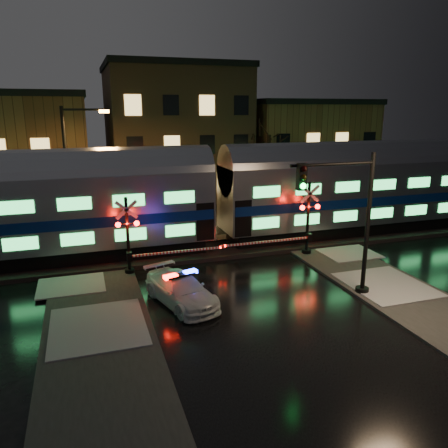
{
  "coord_description": "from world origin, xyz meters",
  "views": [
    {
      "loc": [
        -6.63,
        -18.69,
        8.07
      ],
      "look_at": [
        0.32,
        2.5,
        2.2
      ],
      "focal_mm": 35.0,
      "sensor_mm": 36.0,
      "label": 1
    }
  ],
  "objects_px": {
    "crossing_signal_left": "(136,243)",
    "crossing_signal_right": "(303,226)",
    "streetlight": "(72,166)",
    "police_car": "(181,290)",
    "traffic_light": "(349,224)"
  },
  "relations": [
    {
      "from": "crossing_signal_left",
      "to": "traffic_light",
      "type": "bearing_deg",
      "value": -34.18
    },
    {
      "from": "police_car",
      "to": "traffic_light",
      "type": "relative_size",
      "value": 0.73
    },
    {
      "from": "crossing_signal_left",
      "to": "traffic_light",
      "type": "xyz_separation_m",
      "value": [
        8.32,
        -5.65,
        1.74
      ]
    },
    {
      "from": "crossing_signal_left",
      "to": "traffic_light",
      "type": "relative_size",
      "value": 0.88
    },
    {
      "from": "police_car",
      "to": "crossing_signal_left",
      "type": "distance_m",
      "value": 4.38
    },
    {
      "from": "crossing_signal_left",
      "to": "crossing_signal_right",
      "type": "bearing_deg",
      "value": 0.03
    },
    {
      "from": "traffic_light",
      "to": "crossing_signal_left",
      "type": "bearing_deg",
      "value": 159.0
    },
    {
      "from": "crossing_signal_right",
      "to": "streetlight",
      "type": "xyz_separation_m",
      "value": [
        -12.05,
        6.69,
        3.03
      ]
    },
    {
      "from": "crossing_signal_left",
      "to": "traffic_light",
      "type": "distance_m",
      "value": 10.2
    },
    {
      "from": "crossing_signal_right",
      "to": "streetlight",
      "type": "relative_size",
      "value": 0.72
    },
    {
      "from": "police_car",
      "to": "streetlight",
      "type": "height_order",
      "value": "streetlight"
    },
    {
      "from": "crossing_signal_right",
      "to": "streetlight",
      "type": "height_order",
      "value": "streetlight"
    },
    {
      "from": "crossing_signal_left",
      "to": "police_car",
      "type": "bearing_deg",
      "value": -71.49
    },
    {
      "from": "crossing_signal_right",
      "to": "crossing_signal_left",
      "type": "xyz_separation_m",
      "value": [
        -9.24,
        -0.01,
        -0.1
      ]
    },
    {
      "from": "traffic_light",
      "to": "streetlight",
      "type": "xyz_separation_m",
      "value": [
        -11.13,
        12.34,
        1.39
      ]
    }
  ]
}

